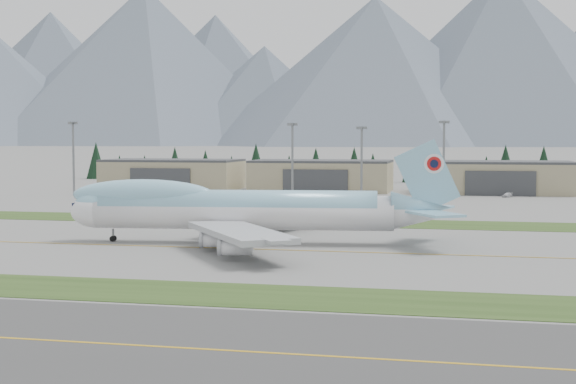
% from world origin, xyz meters
% --- Properties ---
extents(ground, '(7000.00, 7000.00, 0.00)m').
position_xyz_m(ground, '(0.00, 0.00, 0.00)').
color(ground, slate).
rests_on(ground, ground).
extents(grass_strip_near, '(400.00, 14.00, 0.08)m').
position_xyz_m(grass_strip_near, '(0.00, -38.00, 0.00)').
color(grass_strip_near, '#294217').
rests_on(grass_strip_near, ground).
extents(grass_strip_far, '(400.00, 18.00, 0.08)m').
position_xyz_m(grass_strip_far, '(0.00, 45.00, 0.00)').
color(grass_strip_far, '#294217').
rests_on(grass_strip_far, ground).
extents(asphalt_taxiway, '(400.00, 32.00, 0.04)m').
position_xyz_m(asphalt_taxiway, '(0.00, -62.00, 0.00)').
color(asphalt_taxiway, '#393939').
rests_on(asphalt_taxiway, ground).
extents(taxiway_line_main, '(400.00, 0.40, 0.02)m').
position_xyz_m(taxiway_line_main, '(0.00, 0.00, 0.00)').
color(taxiway_line_main, gold).
rests_on(taxiway_line_main, ground).
extents(taxiway_line_near, '(400.00, 0.40, 0.02)m').
position_xyz_m(taxiway_line_near, '(0.00, -62.00, 0.00)').
color(taxiway_line_near, gold).
rests_on(taxiway_line_near, ground).
extents(boeing_747_freighter, '(69.15, 59.23, 18.17)m').
position_xyz_m(boeing_747_freighter, '(-5.59, 7.20, 5.99)').
color(boeing_747_freighter, white).
rests_on(boeing_747_freighter, ground).
extents(hangar_left, '(48.00, 26.60, 10.80)m').
position_xyz_m(hangar_left, '(-70.00, 149.90, 5.39)').
color(hangar_left, tan).
rests_on(hangar_left, ground).
extents(hangar_center, '(48.00, 26.60, 10.80)m').
position_xyz_m(hangar_center, '(-15.00, 149.90, 5.39)').
color(hangar_center, tan).
rests_on(hangar_center, ground).
extents(hangar_right, '(48.00, 26.60, 10.80)m').
position_xyz_m(hangar_right, '(45.00, 149.90, 5.39)').
color(hangar_right, tan).
rests_on(hangar_right, ground).
extents(floodlight_masts, '(173.06, 6.35, 23.70)m').
position_xyz_m(floodlight_masts, '(0.59, 112.08, 16.08)').
color(floodlight_masts, slate).
rests_on(floodlight_masts, ground).
extents(service_vehicle_a, '(3.17, 3.85, 1.24)m').
position_xyz_m(service_vehicle_a, '(-19.93, 117.62, 0.00)').
color(service_vehicle_a, white).
rests_on(service_vehicle_a, ground).
extents(service_vehicle_b, '(4.21, 2.98, 1.32)m').
position_xyz_m(service_vehicle_b, '(24.48, 110.26, 0.00)').
color(service_vehicle_b, gold).
rests_on(service_vehicle_b, ground).
extents(service_vehicle_c, '(3.62, 5.07, 1.36)m').
position_xyz_m(service_vehicle_c, '(46.99, 131.38, 0.00)').
color(service_vehicle_c, silver).
rests_on(service_vehicle_c, ground).
extents(conifer_belt, '(271.19, 16.16, 16.88)m').
position_xyz_m(conifer_belt, '(-3.96, 212.40, 7.12)').
color(conifer_belt, black).
rests_on(conifer_belt, ground).
extents(mountain_ridge_front, '(4311.68, 1232.40, 509.61)m').
position_xyz_m(mountain_ridge_front, '(1.82, 2214.27, 229.76)').
color(mountain_ridge_front, '#51606D').
rests_on(mountain_ridge_front, ground).
extents(mountain_ridge_rear, '(4499.90, 1071.20, 535.60)m').
position_xyz_m(mountain_ridge_rear, '(38.48, 2900.00, 256.06)').
color(mountain_ridge_rear, '#51606D').
rests_on(mountain_ridge_rear, ground).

